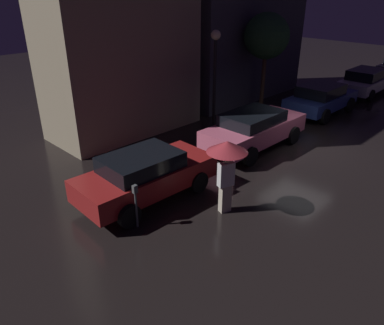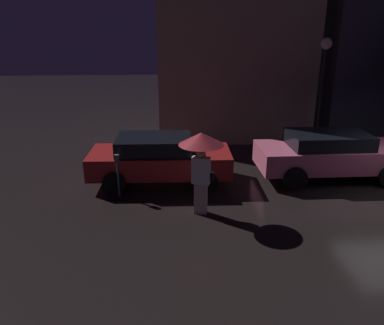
# 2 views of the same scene
# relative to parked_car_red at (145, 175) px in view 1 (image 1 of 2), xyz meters

# --- Properties ---
(ground_plane) EXTENTS (60.00, 60.00, 0.00)m
(ground_plane) POSITION_rel_parked_car_red_xyz_m (6.96, -1.26, -0.78)
(ground_plane) COLOR black
(building_facade_left) EXTENTS (6.29, 3.00, 9.61)m
(building_facade_left) POSITION_rel_parked_car_red_xyz_m (3.10, 5.24, 4.03)
(building_facade_left) COLOR gray
(building_facade_left) RESTS_ON ground
(building_facade_right) EXTENTS (8.04, 3.00, 7.71)m
(building_facade_right) POSITION_rel_parked_car_red_xyz_m (10.92, 5.24, 3.08)
(building_facade_right) COLOR #3D3D47
(building_facade_right) RESTS_ON ground
(parked_car_red) EXTENTS (4.30, 1.98, 1.46)m
(parked_car_red) POSITION_rel_parked_car_red_xyz_m (0.00, 0.00, 0.00)
(parked_car_red) COLOR maroon
(parked_car_red) RESTS_ON ground
(parked_car_pink) EXTENTS (4.64, 1.99, 1.48)m
(parked_car_pink) POSITION_rel_parked_car_red_xyz_m (5.39, 0.01, 0.02)
(parked_car_pink) COLOR #DB6684
(parked_car_pink) RESTS_ON ground
(parked_car_blue) EXTENTS (4.23, 2.07, 1.46)m
(parked_car_blue) POSITION_rel_parked_car_red_xyz_m (11.20, 0.24, 0.01)
(parked_car_blue) COLOR navy
(parked_car_blue) RESTS_ON ground
(parked_car_white) EXTENTS (4.42, 1.99, 1.45)m
(parked_car_white) POSITION_rel_parked_car_red_xyz_m (16.46, 0.17, -0.02)
(parked_car_white) COLOR silver
(parked_car_white) RESTS_ON ground
(pedestrian_with_umbrella) EXTENTS (1.12, 1.12, 2.15)m
(pedestrian_with_umbrella) POSITION_rel_parked_car_red_xyz_m (1.09, -2.17, 0.94)
(pedestrian_with_umbrella) COLOR beige
(pedestrian_with_umbrella) RESTS_ON ground
(parking_meter) EXTENTS (0.12, 0.10, 1.25)m
(parking_meter) POSITION_rel_parked_car_red_xyz_m (-1.13, -1.01, 0.00)
(parking_meter) COLOR #4C5154
(parking_meter) RESTS_ON ground
(street_lamp_near) EXTENTS (0.41, 0.41, 4.20)m
(street_lamp_near) POSITION_rel_parked_car_red_xyz_m (5.90, 2.57, 2.12)
(street_lamp_near) COLOR black
(street_lamp_near) RESTS_ON ground
(street_tree) EXTENTS (2.16, 2.16, 4.70)m
(street_tree) POSITION_rel_parked_car_red_xyz_m (9.68, 2.68, 2.82)
(street_tree) COLOR #473323
(street_tree) RESTS_ON ground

